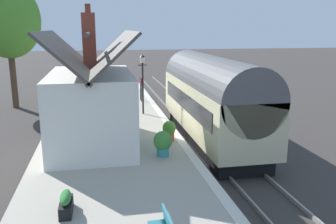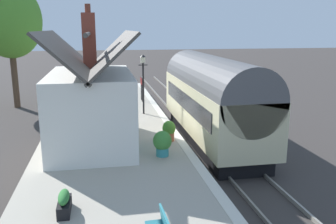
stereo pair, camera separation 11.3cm
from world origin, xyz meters
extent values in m
plane|color=#383330|center=(0.00, 0.00, 0.00)|extent=(160.00, 160.00, 0.00)
cube|color=#A39B8C|center=(0.00, 4.08, 0.44)|extent=(32.00, 6.16, 0.88)
cube|color=beige|center=(0.00, 1.18, 0.89)|extent=(32.00, 0.36, 0.02)
cube|color=gray|center=(0.00, -1.62, 0.07)|extent=(52.00, 0.08, 0.14)
cube|color=gray|center=(0.00, -0.18, 0.07)|extent=(52.00, 0.08, 0.14)
cube|color=black|center=(1.36, -0.90, 0.35)|extent=(9.47, 2.29, 0.70)
cube|color=beige|center=(1.36, -0.90, 1.85)|extent=(10.29, 2.70, 2.30)
cylinder|color=#515154|center=(1.36, -0.90, 3.00)|extent=(10.29, 2.65, 2.65)
cube|color=black|center=(1.36, 0.47, 2.14)|extent=(8.75, 0.03, 0.80)
cylinder|color=black|center=(4.45, -0.90, 0.35)|extent=(0.70, 2.16, 0.70)
cylinder|color=black|center=(-1.72, -0.90, 0.35)|extent=(0.70, 2.16, 0.70)
cube|color=black|center=(6.53, -0.90, 2.25)|extent=(0.04, 2.16, 0.90)
cylinder|color=#F2EDCC|center=(6.55, -0.90, 1.27)|extent=(0.06, 0.24, 0.24)
cube|color=red|center=(6.59, -0.90, 0.82)|extent=(0.16, 2.56, 0.24)
cube|color=white|center=(-0.64, 4.89, 2.38)|extent=(5.64, 3.28, 3.00)
cube|color=#47423D|center=(-0.64, 4.07, 4.65)|extent=(6.14, 1.89, 1.78)
cube|color=#47423D|center=(-0.64, 5.71, 4.65)|extent=(6.14, 1.89, 1.78)
cylinder|color=#47423D|center=(-0.64, 4.89, 5.41)|extent=(6.14, 0.16, 0.16)
cube|color=brown|center=(0.45, 4.89, 5.07)|extent=(0.56, 0.56, 2.38)
cylinder|color=brown|center=(0.45, 4.89, 6.44)|extent=(0.24, 0.24, 0.36)
cube|color=teal|center=(-1.57, 3.23, 1.93)|extent=(0.90, 0.06, 2.10)
cube|color=teal|center=(-0.17, 3.23, 2.58)|extent=(0.80, 0.05, 1.10)
cube|color=#26727F|center=(9.84, 3.57, 1.33)|extent=(1.41, 0.44, 0.06)
cube|color=#26727F|center=(9.83, 3.39, 1.56)|extent=(1.40, 0.15, 0.40)
cube|color=black|center=(9.28, 3.59, 1.10)|extent=(0.07, 0.36, 0.44)
cube|color=black|center=(10.40, 3.55, 1.10)|extent=(0.07, 0.36, 0.44)
cube|color=#26727F|center=(5.90, 3.62, 1.33)|extent=(1.41, 0.44, 0.06)
cube|color=#26727F|center=(5.90, 3.44, 1.56)|extent=(1.40, 0.15, 0.40)
cube|color=black|center=(5.34, 3.60, 1.10)|extent=(0.07, 0.36, 0.44)
cube|color=black|center=(6.46, 3.63, 1.10)|extent=(0.07, 0.36, 0.44)
cube|color=black|center=(-6.46, 5.56, 1.04)|extent=(0.93, 0.32, 0.33)
ellipsoid|color=#2D7233|center=(-6.46, 5.56, 1.32)|extent=(0.83, 0.29, 0.29)
cylinder|color=teal|center=(5.58, 5.39, 1.06)|extent=(0.44, 0.44, 0.36)
ellipsoid|color=#3D8438|center=(5.58, 5.39, 1.47)|extent=(0.65, 0.65, 0.77)
cone|color=#E0417D|center=(5.58, 5.39, 1.70)|extent=(0.11, 0.11, 0.26)
cylinder|color=#9E5138|center=(-0.83, 1.68, 1.06)|extent=(0.46, 0.46, 0.37)
ellipsoid|color=#4C8C2D|center=(-0.83, 1.68, 1.45)|extent=(0.57, 0.57, 0.64)
cylinder|color=#9E5138|center=(9.66, 5.30, 1.07)|extent=(0.38, 0.38, 0.39)
ellipsoid|color=#4C8C2D|center=(9.66, 5.30, 1.44)|extent=(0.47, 0.47, 0.43)
cone|color=#C4393B|center=(9.66, 5.30, 1.60)|extent=(0.09, 0.09, 0.19)
cylinder|color=teal|center=(-2.63, 2.28, 1.05)|extent=(0.48, 0.48, 0.35)
ellipsoid|color=#3D8438|center=(-2.63, 2.28, 1.48)|extent=(0.71, 0.71, 0.76)
cylinder|color=gray|center=(8.89, 2.86, 1.06)|extent=(0.33, 0.33, 0.37)
ellipsoid|color=#3D8438|center=(8.89, 2.86, 1.41)|extent=(0.49, 0.49, 0.44)
cylinder|color=black|center=(4.44, 2.15, 2.34)|extent=(0.10, 0.10, 2.91)
cylinder|color=black|center=(4.44, 2.15, 3.64)|extent=(0.05, 0.50, 0.05)
cube|color=beige|center=(4.44, 2.15, 3.93)|extent=(0.24, 0.24, 0.32)
cone|color=black|center=(4.44, 2.15, 4.15)|extent=(0.32, 0.32, 0.14)
cylinder|color=black|center=(7.86, 1.83, 1.43)|extent=(0.06, 0.06, 1.10)
cylinder|color=black|center=(8.46, 1.83, 1.43)|extent=(0.06, 0.06, 1.10)
cube|color=maroon|center=(8.16, 1.83, 2.20)|extent=(0.90, 0.06, 0.44)
cube|color=black|center=(8.16, 1.83, 2.20)|extent=(0.96, 0.03, 0.50)
cylinder|color=#4C3828|center=(11.78, 10.53, 2.17)|extent=(0.43, 0.43, 4.33)
ellipsoid|color=#4C8C2D|center=(11.78, 10.53, 6.17)|extent=(4.27, 4.37, 5.25)
camera|label=1|loc=(-15.53, 4.58, 5.66)|focal=38.72mm
camera|label=2|loc=(-15.56, 4.47, 5.66)|focal=38.72mm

